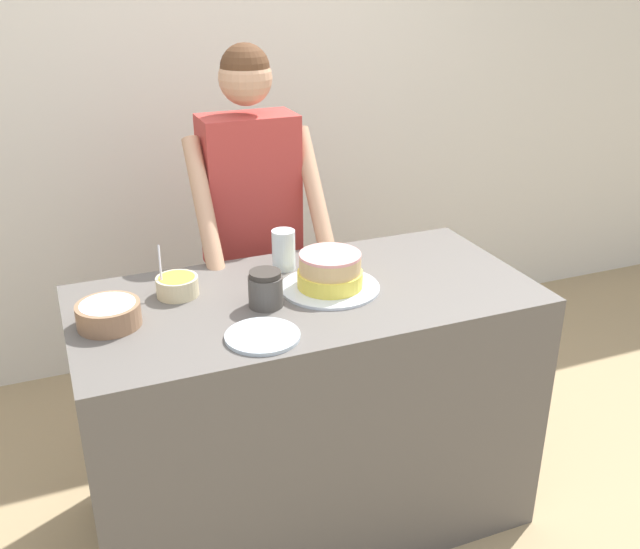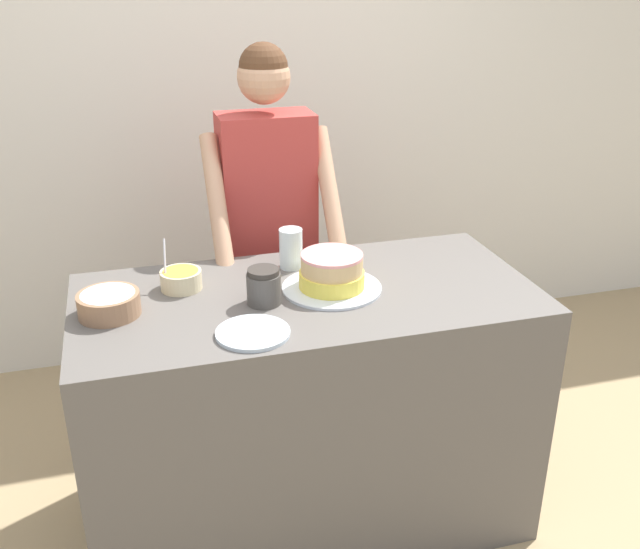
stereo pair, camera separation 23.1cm
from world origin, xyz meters
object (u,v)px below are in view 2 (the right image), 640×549
at_px(frosting_bowl_orange, 181,279).
at_px(ceramic_plate, 253,333).
at_px(frosting_bowl_white, 109,303).
at_px(drinking_glass, 291,248).
at_px(stoneware_jar, 264,287).
at_px(cake, 332,274).
at_px(person_baker, 267,211).

relative_size(frosting_bowl_orange, ceramic_plate, 0.76).
relative_size(frosting_bowl_white, drinking_glass, 1.33).
bearing_deg(frosting_bowl_white, stoneware_jar, -6.05).
distance_m(frosting_bowl_white, stoneware_jar, 0.48).
bearing_deg(ceramic_plate, cake, 37.23).
bearing_deg(drinking_glass, person_baker, 90.76).
relative_size(person_baker, ceramic_plate, 7.54).
xyz_separation_m(cake, drinking_glass, (-0.09, 0.22, 0.02)).
height_order(ceramic_plate, stoneware_jar, stoneware_jar).
distance_m(person_baker, cake, 0.61).
bearing_deg(ceramic_plate, stoneware_jar, 69.08).
relative_size(person_baker, frosting_bowl_white, 8.70).
height_order(person_baker, cake, person_baker).
bearing_deg(drinking_glass, stoneware_jar, -120.51).
distance_m(frosting_bowl_orange, frosting_bowl_white, 0.27).
bearing_deg(person_baker, cake, -81.48).
bearing_deg(stoneware_jar, drinking_glass, 59.49).
height_order(cake, frosting_bowl_orange, frosting_bowl_orange).
bearing_deg(frosting_bowl_white, person_baker, 43.33).
bearing_deg(ceramic_plate, person_baker, 75.07).
relative_size(frosting_bowl_white, stoneware_jar, 1.61).
height_order(person_baker, drinking_glass, person_baker).
height_order(frosting_bowl_white, drinking_glass, drinking_glass).
bearing_deg(person_baker, frosting_bowl_orange, -130.56).
bearing_deg(ceramic_plate, frosting_bowl_white, 148.33).
distance_m(person_baker, frosting_bowl_white, 0.87).
bearing_deg(cake, frosting_bowl_white, 179.21).
xyz_separation_m(cake, ceramic_plate, (-0.32, -0.24, -0.05)).
distance_m(ceramic_plate, stoneware_jar, 0.22).
distance_m(cake, drinking_glass, 0.24).
bearing_deg(drinking_glass, cake, -68.84).
bearing_deg(person_baker, stoneware_jar, -103.01).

